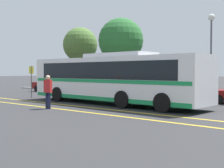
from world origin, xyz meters
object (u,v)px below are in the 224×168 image
pedestrian_0 (48,89)px  parked_car_2 (155,89)px  parked_car_0 (52,84)px  tree_0 (121,41)px  transit_bus (112,78)px  tree_2 (80,45)px  parked_car_1 (95,86)px  street_lamp (211,36)px  bus_stop_sign (31,78)px

pedestrian_0 → parked_car_2: bearing=-112.5°
parked_car_0 → tree_0: tree_0 is taller
transit_bus → pedestrian_0: (-1.13, -4.15, -0.60)m
parked_car_0 → pedestrian_0: 14.89m
transit_bus → tree_2: (-13.36, 10.01, 3.45)m
parked_car_1 → street_lamp: size_ratio=0.68×
parked_car_0 → parked_car_2: 12.42m
pedestrian_0 → tree_0: bearing=-84.8°
parked_car_1 → tree_2: tree_2 is taller
parked_car_1 → parked_car_2: size_ratio=0.88×
parked_car_1 → bus_stop_sign: 6.24m
street_lamp → bus_stop_sign: bearing=-140.8°
parked_car_2 → tree_2: tree_2 is taller
parked_car_0 → tree_2: bearing=9.7°
street_lamp → transit_bus: bearing=-108.5°
parked_car_1 → tree_0: 5.39m
tree_2 → tree_0: bearing=-9.8°
parked_car_1 → parked_car_2: (6.71, -0.39, 0.04)m
pedestrian_0 → street_lamp: bearing=-124.4°
transit_bus → parked_car_0: transit_bus is taller
transit_bus → street_lamp: street_lamp is taller
parked_car_1 → tree_2: size_ratio=0.62×
parked_car_0 → parked_car_1: 5.72m
tree_0 → tree_2: size_ratio=1.02×
parked_car_2 → tree_0: 8.33m
transit_bus → bus_stop_sign: bearing=94.9°
parked_car_0 → tree_2: size_ratio=0.62×
parked_car_1 → pedestrian_0: 11.43m
parked_car_2 → street_lamp: size_ratio=0.77×
parked_car_1 → bus_stop_sign: bearing=165.1°
bus_stop_sign → transit_bus: bearing=-85.1°
bus_stop_sign → tree_2: tree_2 is taller
pedestrian_0 → tree_0: tree_0 is taller
parked_car_2 → pedestrian_0: 9.51m
pedestrian_0 → street_lamp: (3.97, 12.64, 3.74)m
transit_bus → street_lamp: bearing=-16.3°
transit_bus → tree_2: bearing=55.4°
parked_car_0 → pedestrian_0: (11.50, -9.45, 0.33)m
pedestrian_0 → tree_0: (-5.27, 12.96, 3.99)m
parked_car_0 → street_lamp: bearing=-77.5°
bus_stop_sign → street_lamp: bearing=-48.6°
bus_stop_sign → pedestrian_0: bearing=-116.4°
parked_car_2 → tree_0: size_ratio=0.69×
street_lamp → tree_2: (-16.20, 1.52, 0.32)m
parked_car_2 → tree_2: 14.64m
parked_car_2 → transit_bus: bearing=-174.0°
parked_car_1 → street_lamp: bearing=-78.5°
transit_bus → street_lamp: (2.84, 8.49, 3.14)m
transit_bus → parked_car_0: (-12.63, 5.30, -0.93)m
parked_car_2 → tree_0: bearing=64.2°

